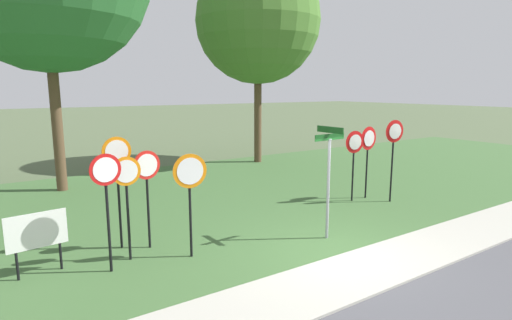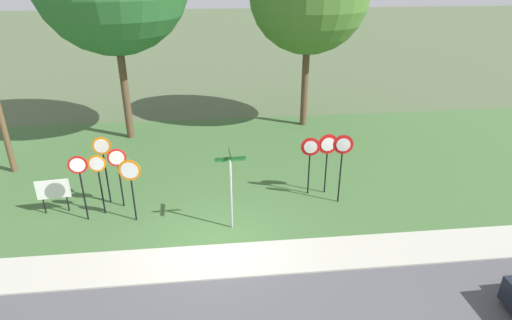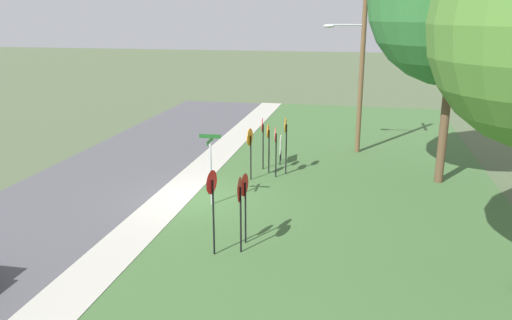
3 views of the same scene
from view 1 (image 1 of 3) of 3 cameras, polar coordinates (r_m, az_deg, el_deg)
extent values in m
plane|color=#4C5B3D|center=(9.31, 11.41, -13.23)|extent=(160.00, 160.00, 0.00)
cube|color=#ADAA9E|center=(8.80, 15.21, -14.58)|extent=(44.00, 1.60, 0.06)
cube|color=#3D6033|center=(13.94, -6.31, -5.11)|extent=(44.00, 12.00, 0.04)
cylinder|color=black|center=(8.53, -20.01, -7.94)|extent=(0.06, 0.06, 2.12)
cylinder|color=red|center=(8.25, -20.37, -1.28)|extent=(0.62, 0.11, 0.62)
cylinder|color=white|center=(8.23, -20.34, -1.30)|extent=(0.48, 0.08, 0.48)
cylinder|color=black|center=(9.55, -14.89, -6.21)|extent=(0.06, 0.06, 1.98)
cylinder|color=red|center=(9.30, -15.07, -0.69)|extent=(0.64, 0.13, 0.64)
cylinder|color=white|center=(9.28, -15.04, -0.70)|extent=(0.50, 0.09, 0.50)
cylinder|color=black|center=(8.86, -9.19, -7.35)|extent=(0.06, 0.06, 1.96)
cylinder|color=orange|center=(8.59, -9.25, -1.54)|extent=(0.73, 0.11, 0.73)
cylinder|color=white|center=(8.58, -9.20, -1.56)|extent=(0.57, 0.07, 0.57)
cylinder|color=black|center=(9.01, -17.50, -7.35)|extent=(0.06, 0.06, 1.97)
cylinder|color=orange|center=(8.74, -17.74, -1.51)|extent=(0.61, 0.05, 0.61)
cylinder|color=white|center=(8.72, -17.71, -1.53)|extent=(0.47, 0.02, 0.47)
cylinder|color=black|center=(9.70, -18.65, -5.21)|extent=(0.06, 0.06, 2.29)
cylinder|color=orange|center=(9.44, -18.96, 1.16)|extent=(0.65, 0.05, 0.65)
cylinder|color=white|center=(9.43, -18.93, 1.15)|extent=(0.50, 0.03, 0.50)
cylinder|color=black|center=(13.64, 18.51, -0.76)|extent=(0.06, 0.06, 2.35)
cone|color=red|center=(13.47, 18.90, 3.83)|extent=(0.71, 0.14, 0.71)
cone|color=silver|center=(13.45, 18.97, 3.82)|extent=(0.48, 0.09, 0.48)
cylinder|color=black|center=(13.42, 13.43, -1.45)|extent=(0.06, 0.06, 2.00)
cone|color=red|center=(13.25, 13.72, 2.46)|extent=(0.71, 0.12, 0.71)
cone|color=silver|center=(13.23, 13.78, 2.45)|extent=(0.48, 0.07, 0.48)
cylinder|color=black|center=(13.89, 15.25, -0.98)|extent=(0.06, 0.06, 2.08)
cone|color=red|center=(13.72, 15.56, 2.94)|extent=(0.77, 0.09, 0.77)
cone|color=white|center=(13.71, 15.63, 2.93)|extent=(0.52, 0.05, 0.52)
cylinder|color=#9EA0A8|center=(9.90, 10.07, -4.16)|extent=(0.07, 0.07, 2.41)
cylinder|color=#9EA0A8|center=(9.68, 10.29, 2.84)|extent=(0.09, 0.09, 0.03)
cube|color=#19511E|center=(9.68, 10.30, 3.19)|extent=(0.96, 0.07, 0.15)
cube|color=#19511E|center=(9.66, 10.34, 4.20)|extent=(0.06, 0.82, 0.15)
cylinder|color=black|center=(9.15, -30.47, -12.75)|extent=(0.05, 0.05, 0.55)
cylinder|color=black|center=(9.28, -25.69, -12.02)|extent=(0.05, 0.05, 0.55)
cube|color=white|center=(9.00, -28.39, -8.70)|extent=(1.10, 0.15, 0.70)
cylinder|color=brown|center=(15.83, -26.26, 6.50)|extent=(0.36, 0.36, 5.83)
cylinder|color=brown|center=(19.97, 0.26, 7.22)|extent=(0.36, 0.36, 5.26)
sphere|color=#47752D|center=(20.20, 0.27, 18.93)|extent=(5.87, 5.87, 5.87)
camera|label=2|loc=(9.06, 101.04, 27.01)|focal=29.97mm
camera|label=3|loc=(27.20, 30.33, 15.82)|focal=35.80mm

